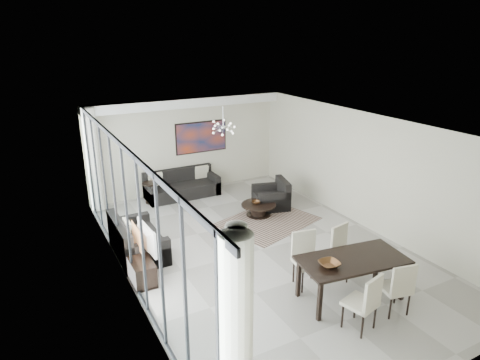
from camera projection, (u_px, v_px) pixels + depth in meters
room_shell at (279, 187)px, 9.53m from camera, size 6.00×9.00×2.90m
window_wall at (131, 215)px, 8.04m from camera, size 0.37×8.95×2.90m
soffit at (187, 103)px, 12.47m from camera, size 5.98×0.40×0.26m
painting at (201, 137)px, 13.20m from camera, size 1.68×0.04×0.98m
chandelier at (223, 127)px, 11.24m from camera, size 0.66×0.66×0.71m
rug at (268, 221)px, 11.25m from camera, size 2.80×2.44×0.01m
coffee_table at (258, 209)px, 11.58m from camera, size 0.94×0.94×0.33m
bowl_coffee at (256, 202)px, 11.55m from camera, size 0.29×0.29×0.08m
sofa_main at (182, 188)px, 12.94m from camera, size 2.19×0.89×0.79m
loveseat at (136, 242)px, 9.52m from camera, size 0.96×1.71×0.86m
armchair at (272, 198)px, 12.11m from camera, size 1.12×1.15×0.80m
side_table at (150, 189)px, 12.36m from camera, size 0.45×0.45×0.62m
tv_console at (137, 263)px, 8.78m from camera, size 0.42×1.50×0.47m
television at (142, 239)px, 8.69m from camera, size 0.18×0.99×0.56m
dining_table at (352, 263)px, 7.80m from camera, size 2.09×1.25×0.82m
dining_chair_sw at (366, 300)px, 6.95m from camera, size 0.59×0.59×1.05m
dining_chair_se at (399, 285)px, 7.38m from camera, size 0.55×0.55×1.02m
dining_chair_nw at (306, 254)px, 8.32m from camera, size 0.58×0.58×1.09m
dining_chair_ne at (343, 247)px, 8.65m from camera, size 0.57×0.57×1.06m
bowl_dining at (329, 264)px, 7.50m from camera, size 0.37×0.37×0.09m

